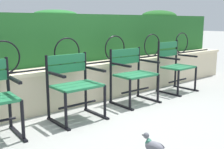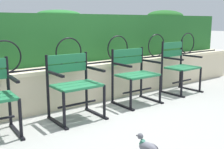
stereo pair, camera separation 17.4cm
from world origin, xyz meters
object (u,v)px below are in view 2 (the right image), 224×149
object	(u,v)px
park_chair_centre_right	(134,73)
pigeon_far_side	(148,148)
park_chair_centre_left	(74,83)
park_chair_rightmost	(179,65)

from	to	relation	value
park_chair_centre_right	pigeon_far_side	size ratio (longest dim) A/B	2.84
park_chair_centre_left	park_chair_centre_right	xyz separation A→B (m)	(1.08, 0.05, 0.00)
park_chair_rightmost	park_chair_centre_right	bearing A→B (deg)	-178.71
park_chair_centre_left	park_chair_centre_right	size ratio (longest dim) A/B	1.00
park_chair_rightmost	pigeon_far_side	xyz separation A→B (m)	(-2.17, -1.46, -0.36)
park_chair_centre_right	park_chair_rightmost	world-z (taller)	park_chair_rightmost
park_chair_centre_right	park_chair_rightmost	bearing A→B (deg)	1.29
park_chair_centre_left	park_chair_rightmost	world-z (taller)	park_chair_rightmost
park_chair_centre_left	park_chair_rightmost	xyz separation A→B (m)	(2.15, 0.07, 0.01)
pigeon_far_side	park_chair_rightmost	bearing A→B (deg)	33.83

